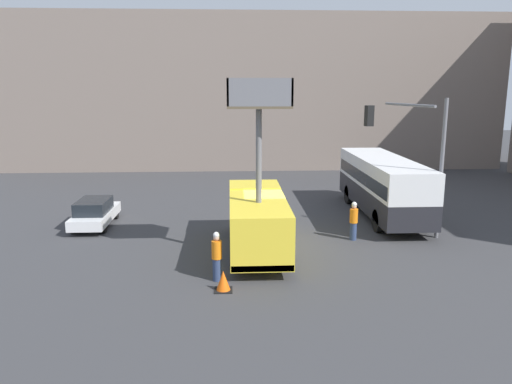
% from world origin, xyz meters
% --- Properties ---
extents(ground_plane, '(120.00, 120.00, 0.00)m').
position_xyz_m(ground_plane, '(0.00, 0.00, 0.00)').
color(ground_plane, '#38383A').
extents(building_backdrop_far, '(44.00, 10.00, 13.23)m').
position_xyz_m(building_backdrop_far, '(0.00, 25.65, 6.62)').
color(building_backdrop_far, gray).
rests_on(building_backdrop_far, ground_plane).
extents(utility_truck, '(2.51, 7.40, 7.45)m').
position_xyz_m(utility_truck, '(-0.68, -0.78, 1.60)').
color(utility_truck, yellow).
rests_on(utility_truck, ground_plane).
extents(city_bus, '(2.58, 10.07, 3.25)m').
position_xyz_m(city_bus, '(6.63, 5.03, 1.92)').
color(city_bus, '#232328').
rests_on(city_bus, ground_plane).
extents(traffic_light_pole, '(4.08, 3.82, 6.63)m').
position_xyz_m(traffic_light_pole, '(6.74, 0.52, 4.50)').
color(traffic_light_pole, slate).
rests_on(traffic_light_pole, ground_plane).
extents(road_worker_near_truck, '(0.38, 0.38, 1.90)m').
position_xyz_m(road_worker_near_truck, '(-2.37, -4.09, 0.96)').
color(road_worker_near_truck, navy).
rests_on(road_worker_near_truck, ground_plane).
extents(road_worker_directing, '(0.38, 0.38, 1.85)m').
position_xyz_m(road_worker_directing, '(3.95, 0.67, 0.93)').
color(road_worker_directing, navy).
rests_on(road_worker_directing, ground_plane).
extents(traffic_cone_near_truck, '(0.64, 0.64, 0.74)m').
position_xyz_m(traffic_cone_near_truck, '(-2.13, -5.04, 0.35)').
color(traffic_cone_near_truck, black).
rests_on(traffic_cone_near_truck, ground_plane).
extents(parked_car_curbside, '(1.70, 4.37, 1.44)m').
position_xyz_m(parked_car_curbside, '(-8.89, 3.74, 0.73)').
color(parked_car_curbside, silver).
rests_on(parked_car_curbside, ground_plane).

